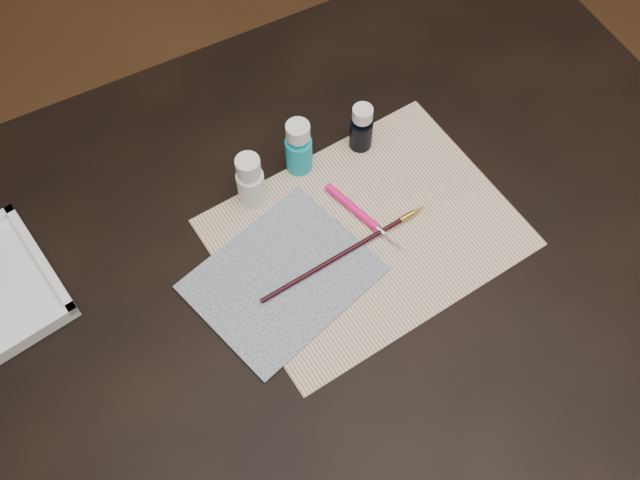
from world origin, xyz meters
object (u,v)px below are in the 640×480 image
paint_bottle_white (250,181)px  paint_bottle_cyan (299,147)px  paper (366,232)px  canvas (283,278)px  paint_bottle_navy (361,128)px

paint_bottle_white → paint_bottle_cyan: bearing=13.5°
paper → paint_bottle_white: bearing=133.2°
paint_bottle_cyan → canvas: bearing=-124.0°
canvas → paint_bottle_navy: (0.21, 0.15, 0.04)m
canvas → paint_bottle_cyan: bearing=56.0°
paint_bottle_white → canvas: bearing=-98.0°
paint_bottle_navy → paper: bearing=-116.1°
canvas → paint_bottle_white: size_ratio=2.42×
paint_bottle_white → paint_bottle_cyan: (0.09, 0.02, -0.00)m
paint_bottle_cyan → paint_bottle_navy: size_ratio=1.15×
paint_bottle_navy → canvas: bearing=-144.1°
paper → paint_bottle_navy: size_ratio=4.85×
paint_bottle_cyan → paint_bottle_white: bearing=-166.5°
paint_bottle_white → paint_bottle_cyan: size_ratio=1.00×
paint_bottle_white → paint_bottle_cyan: 0.09m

